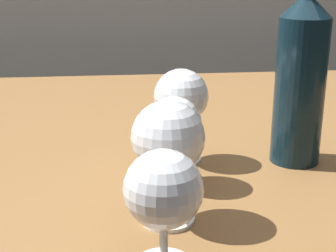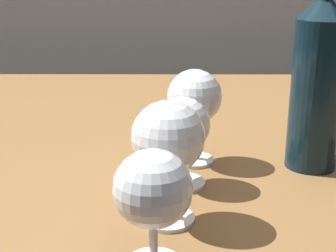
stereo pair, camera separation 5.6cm
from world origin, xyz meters
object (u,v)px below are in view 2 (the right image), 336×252
at_px(wine_glass_empty, 168,140).
at_px(wine_glass_chardonnay, 149,192).
at_px(wine_glass_pinot, 194,99).
at_px(wine_glass_white, 182,128).
at_px(wine_bottle, 318,79).

bearing_deg(wine_glass_empty, wine_glass_chardonnay, -100.48).
relative_size(wine_glass_chardonnay, wine_glass_pinot, 0.88).
xyz_separation_m(wine_glass_empty, wine_glass_white, (0.02, 0.10, -0.02)).
height_order(wine_glass_empty, wine_glass_pinot, wine_glass_empty).
distance_m(wine_glass_empty, wine_bottle, 0.27).
xyz_separation_m(wine_glass_empty, wine_glass_pinot, (0.04, 0.18, -0.00)).
bearing_deg(wine_glass_pinot, wine_glass_white, -103.29).
bearing_deg(wine_glass_chardonnay, wine_glass_empty, 79.52).
relative_size(wine_glass_empty, wine_glass_white, 1.19).
xyz_separation_m(wine_glass_chardonnay, wine_glass_pinot, (0.06, 0.28, 0.02)).
distance_m(wine_glass_chardonnay, wine_glass_empty, 0.10).
bearing_deg(wine_glass_pinot, wine_glass_chardonnay, -101.27).
distance_m(wine_glass_pinot, wine_bottle, 0.18).
relative_size(wine_glass_chardonnay, wine_glass_empty, 0.86).
bearing_deg(wine_bottle, wine_glass_empty, -141.66).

